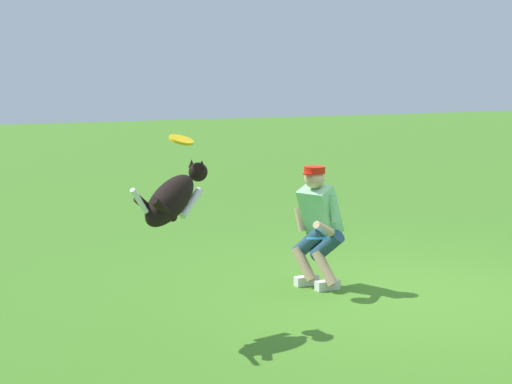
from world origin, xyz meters
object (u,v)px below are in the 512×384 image
Objects in this scene: dog at (173,198)px; frisbee_held at (318,238)px; person at (318,223)px; frisbee_flying at (181,140)px.

dog is 1.87m from frisbee_held.
dog is 4.06× the size of frisbee_held.
person is 2.08m from frisbee_flying.
frisbee_held is (0.19, 0.33, -0.09)m from person.
frisbee_held is (-1.55, -0.27, -1.06)m from frisbee_flying.
frisbee_held is at bearing 38.35° from person.
person is at bearing -160.89° from frisbee_flying.
dog is at bearing 52.81° from frisbee_flying.
dog is 4.17× the size of frisbee_flying.
person is 5.71× the size of frisbee_held.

